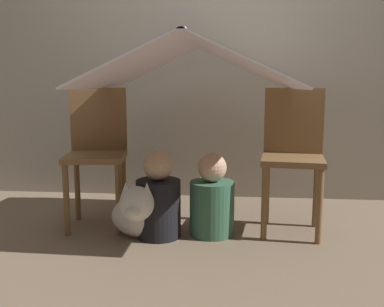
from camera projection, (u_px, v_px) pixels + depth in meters
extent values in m
plane|color=#7A6651|center=(189.00, 239.00, 2.53)|extent=(8.80, 8.80, 0.00)
cube|color=gray|center=(202.00, 40.00, 3.34)|extent=(7.00, 0.05, 2.50)
cylinder|color=brown|center=(67.00, 200.00, 2.56)|extent=(0.04, 0.04, 0.44)
cylinder|color=brown|center=(119.00, 200.00, 2.58)|extent=(0.04, 0.04, 0.44)
cylinder|color=brown|center=(77.00, 188.00, 2.87)|extent=(0.04, 0.04, 0.44)
cylinder|color=brown|center=(124.00, 187.00, 2.88)|extent=(0.04, 0.04, 0.44)
cube|color=brown|center=(96.00, 157.00, 2.68)|extent=(0.42, 0.42, 0.04)
cube|color=brown|center=(99.00, 119.00, 2.81)|extent=(0.37, 0.08, 0.41)
cylinder|color=brown|center=(264.00, 204.00, 2.49)|extent=(0.04, 0.04, 0.44)
cylinder|color=brown|center=(319.00, 207.00, 2.43)|extent=(0.04, 0.04, 0.44)
cylinder|color=brown|center=(267.00, 191.00, 2.79)|extent=(0.04, 0.04, 0.44)
cylinder|color=brown|center=(316.00, 193.00, 2.72)|extent=(0.04, 0.04, 0.44)
cube|color=brown|center=(293.00, 160.00, 2.57)|extent=(0.41, 0.41, 0.04)
cube|color=brown|center=(294.00, 121.00, 2.70)|extent=(0.37, 0.07, 0.41)
cube|color=silver|center=(142.00, 64.00, 2.57)|extent=(0.61, 1.11, 0.29)
cube|color=silver|center=(244.00, 64.00, 2.51)|extent=(0.61, 1.11, 0.29)
cube|color=silver|center=(192.00, 40.00, 2.51)|extent=(0.04, 1.11, 0.01)
cylinder|color=black|center=(159.00, 208.00, 2.55)|extent=(0.27, 0.27, 0.35)
sphere|color=#D6A884|center=(158.00, 166.00, 2.51)|extent=(0.17, 0.17, 0.17)
cylinder|color=#38664C|center=(212.00, 208.00, 2.59)|extent=(0.27, 0.27, 0.33)
sphere|color=#D6A884|center=(212.00, 167.00, 2.55)|extent=(0.17, 0.17, 0.17)
ellipsoid|color=silver|center=(142.00, 216.00, 2.55)|extent=(0.37, 0.19, 0.26)
sphere|color=silver|center=(137.00, 204.00, 2.39)|extent=(0.20, 0.20, 0.20)
ellipsoid|color=silver|center=(133.00, 212.00, 2.31)|extent=(0.08, 0.10, 0.07)
cone|color=silver|center=(126.00, 190.00, 2.38)|extent=(0.07, 0.07, 0.09)
cone|color=silver|center=(147.00, 190.00, 2.37)|extent=(0.07, 0.07, 0.09)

